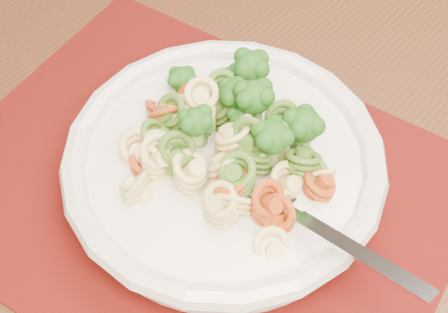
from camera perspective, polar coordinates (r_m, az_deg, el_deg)
The scene contains 5 objects.
dining_table at distance 0.65m, azimuth 7.21°, elevation -1.99°, with size 1.53×1.15×0.73m.
placemat at distance 0.51m, azimuth -2.46°, elevation -3.01°, with size 0.41×0.32×0.00m, color #4D1003.
pasta_bowl at distance 0.49m, azimuth 0.00°, elevation -0.73°, with size 0.25×0.25×0.05m.
pasta_broccoli_heap at distance 0.48m, azimuth 0.00°, elevation 0.42°, with size 0.22×0.22×0.06m, color #E1C06F, non-canonical shape.
fork at distance 0.46m, azimuth 4.64°, elevation -4.14°, with size 0.19×0.02×0.01m, color silver, non-canonical shape.
Camera 1 is at (-0.15, -0.12, 1.16)m, focal length 50.00 mm.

